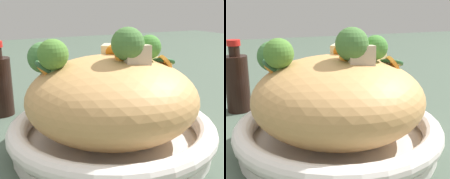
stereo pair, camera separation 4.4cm
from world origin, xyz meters
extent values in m
plane|color=#425143|center=(0.00, 0.00, 0.00)|extent=(3.00, 3.00, 0.00)
cylinder|color=white|center=(0.00, 0.00, 0.01)|extent=(0.30, 0.30, 0.02)
torus|color=white|center=(0.00, 0.00, 0.03)|extent=(0.31, 0.31, 0.03)
ellipsoid|color=tan|center=(0.00, 0.00, 0.08)|extent=(0.25, 0.25, 0.12)
torus|color=tan|center=(-0.03, 0.03, 0.11)|extent=(0.09, 0.09, 0.02)
torus|color=tan|center=(-0.06, 0.04, 0.12)|extent=(0.07, 0.07, 0.02)
torus|color=tan|center=(0.03, 0.01, 0.11)|extent=(0.04, 0.05, 0.02)
cone|color=#99B96D|center=(0.01, -0.03, 0.14)|extent=(0.02, 0.02, 0.02)
sphere|color=#477638|center=(0.01, -0.03, 0.16)|extent=(0.06, 0.06, 0.05)
cone|color=#8EB569|center=(-0.08, 0.01, 0.12)|extent=(0.03, 0.03, 0.02)
sphere|color=#4E8032|center=(-0.08, 0.01, 0.15)|extent=(0.06, 0.06, 0.04)
cone|color=#90B373|center=(-0.08, 0.06, 0.11)|extent=(0.02, 0.02, 0.02)
sphere|color=#457A3E|center=(-0.08, 0.06, 0.14)|extent=(0.06, 0.06, 0.05)
cone|color=#91B373|center=(0.05, -0.02, 0.13)|extent=(0.02, 0.02, 0.02)
sphere|color=#478436|center=(0.05, -0.02, 0.16)|extent=(0.04, 0.04, 0.04)
cylinder|color=orange|center=(0.01, 0.02, 0.14)|extent=(0.03, 0.03, 0.03)
cylinder|color=orange|center=(0.04, 0.00, 0.14)|extent=(0.04, 0.04, 0.02)
cylinder|color=orange|center=(0.06, 0.07, 0.12)|extent=(0.04, 0.04, 0.02)
cylinder|color=orange|center=(-0.09, 0.03, 0.12)|extent=(0.03, 0.03, 0.02)
cylinder|color=orange|center=(0.01, -0.02, 0.14)|extent=(0.03, 0.03, 0.02)
cylinder|color=orange|center=(0.08, -0.02, 0.13)|extent=(0.02, 0.03, 0.02)
cylinder|color=beige|center=(0.08, -0.02, 0.13)|extent=(0.04, 0.04, 0.02)
torus|color=#24522C|center=(0.08, -0.02, 0.13)|extent=(0.05, 0.05, 0.02)
cylinder|color=beige|center=(-0.08, 0.03, 0.13)|extent=(0.04, 0.04, 0.02)
torus|color=#2C5530|center=(-0.08, 0.03, 0.13)|extent=(0.05, 0.05, 0.03)
cube|color=beige|center=(0.07, 0.01, 0.14)|extent=(0.03, 0.03, 0.03)
cube|color=beige|center=(0.02, -0.03, 0.15)|extent=(0.04, 0.03, 0.03)
cube|color=beige|center=(0.03, 0.06, 0.14)|extent=(0.04, 0.04, 0.02)
cylinder|color=black|center=(-0.14, 0.22, 0.06)|extent=(0.05, 0.05, 0.11)
camera|label=1|loc=(-0.19, -0.38, 0.22)|focal=48.03mm
camera|label=2|loc=(-0.15, -0.40, 0.22)|focal=48.03mm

